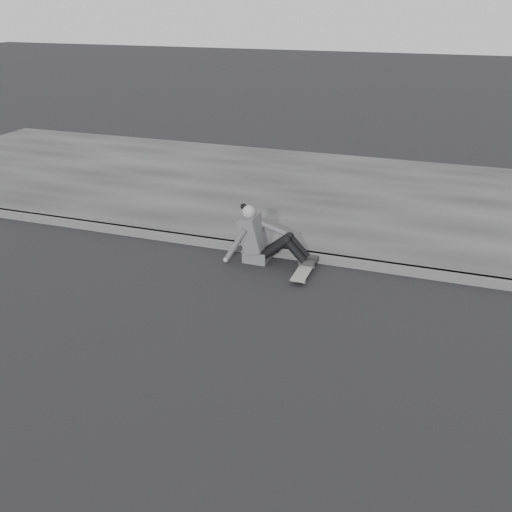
{
  "coord_description": "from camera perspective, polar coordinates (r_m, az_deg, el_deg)",
  "views": [
    {
      "loc": [
        0.07,
        -5.09,
        3.61
      ],
      "look_at": [
        -2.21,
        1.41,
        0.5
      ],
      "focal_mm": 40.0,
      "sensor_mm": 36.0,
      "label": 1
    }
  ],
  "objects": [
    {
      "name": "sidewalk",
      "position": [
        11.26,
        18.05,
        4.72
      ],
      "size": [
        24.0,
        6.0,
        0.12
      ],
      "primitive_type": "cube",
      "color": "#373737",
      "rests_on": "ground"
    },
    {
      "name": "curb",
      "position": [
        8.45,
        17.04,
        -1.68
      ],
      "size": [
        24.0,
        0.16,
        0.12
      ],
      "primitive_type": "cube",
      "color": "#494949",
      "rests_on": "ground"
    },
    {
      "name": "seated_woman",
      "position": [
        8.46,
        0.52,
        1.72
      ],
      "size": [
        1.38,
        0.46,
        0.88
      ],
      "color": "#48484A",
      "rests_on": "ground"
    },
    {
      "name": "skateboard",
      "position": [
        8.17,
        4.83,
        -1.45
      ],
      "size": [
        0.2,
        0.78,
        0.09
      ],
      "color": "gray",
      "rests_on": "ground"
    },
    {
      "name": "ground",
      "position": [
        6.24,
        15.38,
        -12.08
      ],
      "size": [
        80.0,
        80.0,
        0.0
      ],
      "primitive_type": "plane",
      "color": "black",
      "rests_on": "ground"
    }
  ]
}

